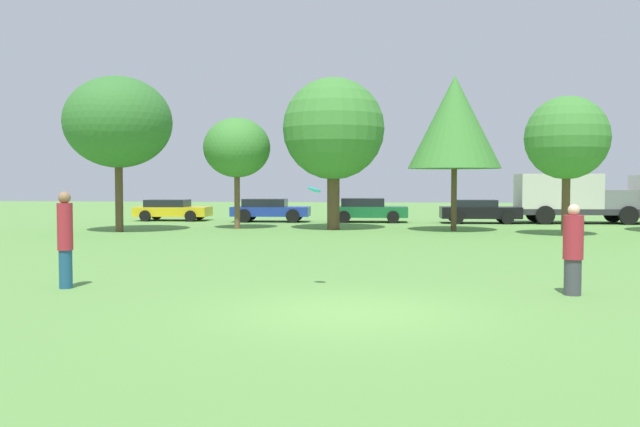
{
  "coord_description": "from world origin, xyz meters",
  "views": [
    {
      "loc": [
        0.72,
        -11.17,
        2.13
      ],
      "look_at": [
        -0.89,
        3.54,
        1.45
      ],
      "focal_mm": 38.57,
      "sensor_mm": 36.0,
      "label": 1
    }
  ],
  "objects_px": {
    "tree_0": "(118,122)",
    "tree_4": "(567,138)",
    "person_catcher": "(573,250)",
    "tree_3": "(455,122)",
    "delivery_truck_grey": "(571,197)",
    "parked_car_black": "(479,211)",
    "tree_1": "(237,148)",
    "parked_car_green": "(367,209)",
    "person_thrower": "(65,238)",
    "parked_car_blue": "(269,209)",
    "tree_2": "(333,129)",
    "frisbee": "(314,190)",
    "parked_car_yellow": "(172,209)"
  },
  "relations": [
    {
      "from": "person_catcher",
      "to": "delivery_truck_grey",
      "type": "relative_size",
      "value": 0.26
    },
    {
      "from": "tree_4",
      "to": "parked_car_blue",
      "type": "bearing_deg",
      "value": 148.47
    },
    {
      "from": "parked_car_blue",
      "to": "parked_car_black",
      "type": "distance_m",
      "value": 10.96
    },
    {
      "from": "parked_car_black",
      "to": "tree_2",
      "type": "bearing_deg",
      "value": -143.25
    },
    {
      "from": "person_catcher",
      "to": "tree_2",
      "type": "xyz_separation_m",
      "value": [
        -6.06,
        17.14,
        3.6
      ]
    },
    {
      "from": "tree_0",
      "to": "parked_car_blue",
      "type": "height_order",
      "value": "tree_0"
    },
    {
      "from": "tree_3",
      "to": "person_thrower",
      "type": "bearing_deg",
      "value": -117.91
    },
    {
      "from": "person_thrower",
      "to": "person_catcher",
      "type": "bearing_deg",
      "value": 0.0
    },
    {
      "from": "person_thrower",
      "to": "parked_car_green",
      "type": "relative_size",
      "value": 0.47
    },
    {
      "from": "parked_car_black",
      "to": "tree_3",
      "type": "bearing_deg",
      "value": -108.38
    },
    {
      "from": "tree_0",
      "to": "tree_2",
      "type": "bearing_deg",
      "value": 14.31
    },
    {
      "from": "frisbee",
      "to": "parked_car_black",
      "type": "height_order",
      "value": "frisbee"
    },
    {
      "from": "person_thrower",
      "to": "tree_0",
      "type": "distance_m",
      "value": 16.37
    },
    {
      "from": "person_catcher",
      "to": "tree_0",
      "type": "distance_m",
      "value": 21.47
    },
    {
      "from": "tree_2",
      "to": "tree_4",
      "type": "bearing_deg",
      "value": -15.15
    },
    {
      "from": "tree_1",
      "to": "parked_car_yellow",
      "type": "distance_m",
      "value": 8.54
    },
    {
      "from": "tree_1",
      "to": "parked_car_blue",
      "type": "height_order",
      "value": "tree_1"
    },
    {
      "from": "tree_3",
      "to": "tree_4",
      "type": "relative_size",
      "value": 1.22
    },
    {
      "from": "tree_1",
      "to": "parked_car_green",
      "type": "xyz_separation_m",
      "value": [
        5.65,
        5.83,
        -2.99
      ]
    },
    {
      "from": "person_thrower",
      "to": "tree_4",
      "type": "bearing_deg",
      "value": 46.84
    },
    {
      "from": "tree_4",
      "to": "delivery_truck_grey",
      "type": "bearing_deg",
      "value": 74.94
    },
    {
      "from": "tree_0",
      "to": "person_catcher",
      "type": "bearing_deg",
      "value": -44.67
    },
    {
      "from": "tree_1",
      "to": "tree_2",
      "type": "bearing_deg",
      "value": -0.59
    },
    {
      "from": "tree_2",
      "to": "parked_car_green",
      "type": "xyz_separation_m",
      "value": [
        1.27,
        5.88,
        -3.78
      ]
    },
    {
      "from": "tree_2",
      "to": "parked_car_yellow",
      "type": "height_order",
      "value": "tree_2"
    },
    {
      "from": "parked_car_blue",
      "to": "tree_3",
      "type": "bearing_deg",
      "value": -34.08
    },
    {
      "from": "parked_car_green",
      "to": "parked_car_blue",
      "type": "bearing_deg",
      "value": -178.93
    },
    {
      "from": "parked_car_black",
      "to": "tree_4",
      "type": "bearing_deg",
      "value": -75.01
    },
    {
      "from": "delivery_truck_grey",
      "to": "parked_car_blue",
      "type": "bearing_deg",
      "value": 179.89
    },
    {
      "from": "person_catcher",
      "to": "person_thrower",
      "type": "bearing_deg",
      "value": 0.0
    },
    {
      "from": "tree_4",
      "to": "parked_car_blue",
      "type": "height_order",
      "value": "tree_4"
    },
    {
      "from": "tree_2",
      "to": "parked_car_green",
      "type": "bearing_deg",
      "value": 77.78
    },
    {
      "from": "frisbee",
      "to": "parked_car_yellow",
      "type": "xyz_separation_m",
      "value": [
        -10.62,
        23.06,
        -1.36
      ]
    },
    {
      "from": "parked_car_blue",
      "to": "delivery_truck_grey",
      "type": "distance_m",
      "value": 15.68
    },
    {
      "from": "tree_0",
      "to": "parked_car_green",
      "type": "bearing_deg",
      "value": 38.58
    },
    {
      "from": "person_thrower",
      "to": "tree_2",
      "type": "relative_size",
      "value": 0.29
    },
    {
      "from": "tree_3",
      "to": "tree_4",
      "type": "height_order",
      "value": "tree_3"
    },
    {
      "from": "parked_car_yellow",
      "to": "parked_car_blue",
      "type": "distance_m",
      "value": 5.57
    },
    {
      "from": "person_thrower",
      "to": "tree_1",
      "type": "xyz_separation_m",
      "value": [
        -0.56,
        17.43,
        2.65
      ]
    },
    {
      "from": "tree_3",
      "to": "delivery_truck_grey",
      "type": "xyz_separation_m",
      "value": [
        6.45,
        6.26,
        -3.33
      ]
    },
    {
      "from": "person_thrower",
      "to": "delivery_truck_grey",
      "type": "height_order",
      "value": "delivery_truck_grey"
    },
    {
      "from": "tree_4",
      "to": "delivery_truck_grey",
      "type": "height_order",
      "value": "tree_4"
    },
    {
      "from": "frisbee",
      "to": "tree_2",
      "type": "bearing_deg",
      "value": 93.84
    },
    {
      "from": "tree_2",
      "to": "tree_3",
      "type": "distance_m",
      "value": 5.28
    },
    {
      "from": "tree_1",
      "to": "tree_4",
      "type": "bearing_deg",
      "value": -10.65
    },
    {
      "from": "tree_1",
      "to": "tree_4",
      "type": "xyz_separation_m",
      "value": [
        13.79,
        -2.59,
        0.18
      ]
    },
    {
      "from": "parked_car_black",
      "to": "delivery_truck_grey",
      "type": "height_order",
      "value": "delivery_truck_grey"
    },
    {
      "from": "tree_3",
      "to": "parked_car_blue",
      "type": "bearing_deg",
      "value": 147.44
    },
    {
      "from": "parked_car_yellow",
      "to": "parked_car_blue",
      "type": "height_order",
      "value": "parked_car_blue"
    },
    {
      "from": "tree_0",
      "to": "tree_4",
      "type": "relative_size",
      "value": 1.2
    }
  ]
}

